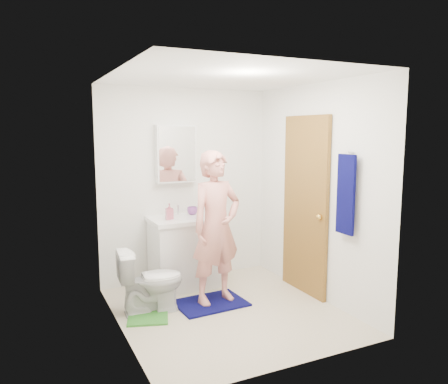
% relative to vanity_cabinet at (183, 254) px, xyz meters
% --- Properties ---
extents(floor, '(2.20, 2.40, 0.02)m').
position_rel_vanity_cabinet_xyz_m(floor, '(0.15, -0.91, -0.41)').
color(floor, beige).
rests_on(floor, ground).
extents(ceiling, '(2.20, 2.40, 0.02)m').
position_rel_vanity_cabinet_xyz_m(ceiling, '(0.15, -0.91, 2.01)').
color(ceiling, white).
rests_on(ceiling, ground).
extents(wall_back, '(2.20, 0.02, 2.40)m').
position_rel_vanity_cabinet_xyz_m(wall_back, '(0.15, 0.30, 0.80)').
color(wall_back, white).
rests_on(wall_back, ground).
extents(wall_front, '(2.20, 0.02, 2.40)m').
position_rel_vanity_cabinet_xyz_m(wall_front, '(0.15, -2.12, 0.80)').
color(wall_front, white).
rests_on(wall_front, ground).
extents(wall_left, '(0.02, 2.40, 2.40)m').
position_rel_vanity_cabinet_xyz_m(wall_left, '(-0.96, -0.91, 0.80)').
color(wall_left, white).
rests_on(wall_left, ground).
extents(wall_right, '(0.02, 2.40, 2.40)m').
position_rel_vanity_cabinet_xyz_m(wall_right, '(1.26, -0.91, 0.80)').
color(wall_right, white).
rests_on(wall_right, ground).
extents(vanity_cabinet, '(0.75, 0.55, 0.80)m').
position_rel_vanity_cabinet_xyz_m(vanity_cabinet, '(0.00, 0.00, 0.00)').
color(vanity_cabinet, white).
rests_on(vanity_cabinet, floor).
extents(countertop, '(0.79, 0.59, 0.05)m').
position_rel_vanity_cabinet_xyz_m(countertop, '(0.00, 0.00, 0.43)').
color(countertop, white).
rests_on(countertop, vanity_cabinet).
extents(sink_basin, '(0.40, 0.40, 0.03)m').
position_rel_vanity_cabinet_xyz_m(sink_basin, '(0.00, 0.00, 0.44)').
color(sink_basin, white).
rests_on(sink_basin, countertop).
extents(faucet, '(0.03, 0.03, 0.12)m').
position_rel_vanity_cabinet_xyz_m(faucet, '(0.00, 0.18, 0.51)').
color(faucet, silver).
rests_on(faucet, countertop).
extents(medicine_cabinet, '(0.50, 0.12, 0.70)m').
position_rel_vanity_cabinet_xyz_m(medicine_cabinet, '(0.00, 0.22, 1.20)').
color(medicine_cabinet, white).
rests_on(medicine_cabinet, wall_back).
extents(mirror_panel, '(0.46, 0.01, 0.66)m').
position_rel_vanity_cabinet_xyz_m(mirror_panel, '(0.00, 0.16, 1.20)').
color(mirror_panel, white).
rests_on(mirror_panel, wall_back).
extents(door, '(0.05, 0.80, 2.05)m').
position_rel_vanity_cabinet_xyz_m(door, '(1.22, -0.76, 0.62)').
color(door, olive).
rests_on(door, ground).
extents(door_knob, '(0.07, 0.07, 0.07)m').
position_rel_vanity_cabinet_xyz_m(door_knob, '(1.18, -1.08, 0.55)').
color(door_knob, gold).
rests_on(door_knob, door).
extents(towel, '(0.03, 0.24, 0.80)m').
position_rel_vanity_cabinet_xyz_m(towel, '(1.18, -1.48, 0.85)').
color(towel, '#070747').
rests_on(towel, wall_right).
extents(towel_hook, '(0.06, 0.02, 0.02)m').
position_rel_vanity_cabinet_xyz_m(towel_hook, '(1.22, -1.48, 1.27)').
color(towel_hook, silver).
rests_on(towel_hook, wall_right).
extents(toilet, '(0.69, 0.43, 0.67)m').
position_rel_vanity_cabinet_xyz_m(toilet, '(-0.57, -0.57, -0.06)').
color(toilet, white).
rests_on(toilet, floor).
extents(bath_mat, '(0.77, 0.57, 0.02)m').
position_rel_vanity_cabinet_xyz_m(bath_mat, '(0.06, -0.66, -0.39)').
color(bath_mat, '#070747').
rests_on(bath_mat, floor).
extents(green_rug, '(0.48, 0.44, 0.02)m').
position_rel_vanity_cabinet_xyz_m(green_rug, '(-0.66, -0.75, -0.39)').
color(green_rug, '#38892D').
rests_on(green_rug, floor).
extents(soap_dispenser, '(0.10, 0.10, 0.19)m').
position_rel_vanity_cabinet_xyz_m(soap_dispenser, '(-0.18, -0.04, 0.54)').
color(soap_dispenser, '#C05970').
rests_on(soap_dispenser, countertop).
extents(toothbrush_cup, '(0.14, 0.14, 0.10)m').
position_rel_vanity_cabinet_xyz_m(toothbrush_cup, '(0.16, 0.11, 0.50)').
color(toothbrush_cup, '#8B479C').
rests_on(toothbrush_cup, countertop).
extents(man, '(0.66, 0.50, 1.65)m').
position_rel_vanity_cabinet_xyz_m(man, '(0.14, -0.65, 0.45)').
color(man, '#E18C7F').
rests_on(man, bath_mat).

